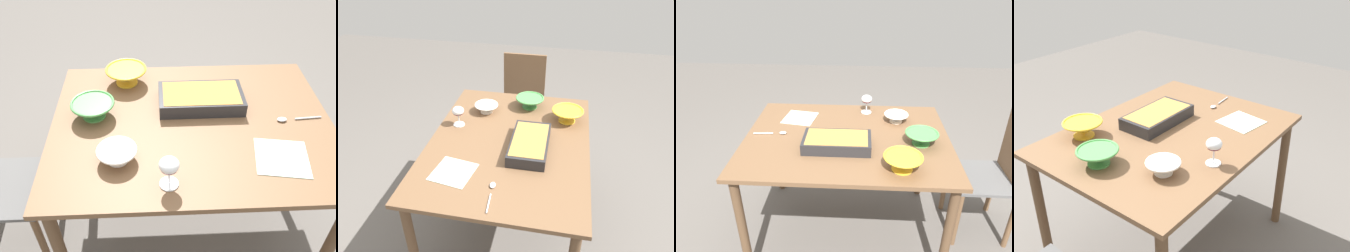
% 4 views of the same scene
% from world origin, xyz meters
% --- Properties ---
extents(ground_plane, '(8.00, 8.00, 0.00)m').
position_xyz_m(ground_plane, '(0.00, 0.00, 0.00)').
color(ground_plane, '#5B5651').
extents(dining_table, '(1.27, 0.96, 0.77)m').
position_xyz_m(dining_table, '(0.00, 0.00, 0.68)').
color(dining_table, brown).
rests_on(dining_table, ground_plane).
extents(wine_glass, '(0.08, 0.08, 0.13)m').
position_xyz_m(wine_glass, '(0.12, 0.36, 0.86)').
color(wine_glass, white).
rests_on(wine_glass, dining_table).
extents(casserole_dish, '(0.40, 0.22, 0.07)m').
position_xyz_m(casserole_dish, '(-0.05, -0.13, 0.81)').
color(casserole_dish, '#262628').
rests_on(casserole_dish, dining_table).
extents(mixing_bowl, '(0.16, 0.16, 0.06)m').
position_xyz_m(mixing_bowl, '(0.32, 0.22, 0.81)').
color(mixing_bowl, white).
rests_on(mixing_bowl, dining_table).
extents(small_bowl, '(0.20, 0.20, 0.08)m').
position_xyz_m(small_bowl, '(0.45, -0.06, 0.82)').
color(small_bowl, '#4C994C').
rests_on(small_bowl, dining_table).
extents(serving_bowl, '(0.21, 0.21, 0.09)m').
position_xyz_m(serving_bowl, '(0.31, -0.33, 0.82)').
color(serving_bowl, yellow).
rests_on(serving_bowl, dining_table).
extents(serving_spoon, '(0.21, 0.03, 0.01)m').
position_xyz_m(serving_spoon, '(-0.44, 0.01, 0.78)').
color(serving_spoon, silver).
rests_on(serving_spoon, dining_table).
extents(napkin, '(0.24, 0.24, 0.00)m').
position_xyz_m(napkin, '(-0.34, 0.24, 0.77)').
color(napkin, '#B2CCB7').
rests_on(napkin, dining_table).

